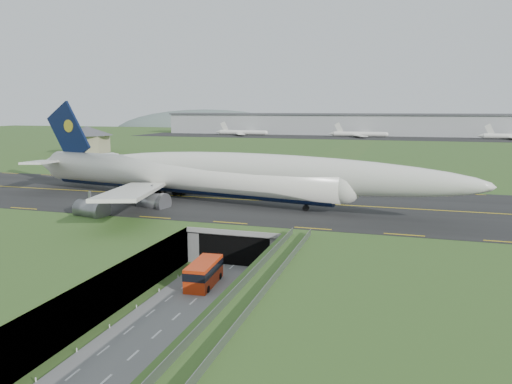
% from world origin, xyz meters
% --- Properties ---
extents(ground, '(900.00, 900.00, 0.00)m').
position_xyz_m(ground, '(0.00, 0.00, 0.00)').
color(ground, '#305B24').
rests_on(ground, ground).
extents(airfield_deck, '(800.00, 800.00, 6.00)m').
position_xyz_m(airfield_deck, '(0.00, 0.00, 3.00)').
color(airfield_deck, gray).
rests_on(airfield_deck, ground).
extents(trench_road, '(12.00, 75.00, 0.20)m').
position_xyz_m(trench_road, '(0.00, -7.50, 0.10)').
color(trench_road, slate).
rests_on(trench_road, ground).
extents(taxiway, '(800.00, 44.00, 0.18)m').
position_xyz_m(taxiway, '(0.00, 33.00, 6.09)').
color(taxiway, black).
rests_on(taxiway, airfield_deck).
extents(tunnel_portal, '(17.00, 22.30, 6.00)m').
position_xyz_m(tunnel_portal, '(0.00, 16.71, 3.33)').
color(tunnel_portal, gray).
rests_on(tunnel_portal, ground).
extents(guideway, '(3.00, 53.00, 7.05)m').
position_xyz_m(guideway, '(11.00, -19.11, 5.32)').
color(guideway, '#A8A8A3').
rests_on(guideway, ground).
extents(jumbo_jet, '(102.48, 63.71, 21.46)m').
position_xyz_m(jumbo_jet, '(-12.59, 29.02, 11.79)').
color(jumbo_jet, white).
rests_on(jumbo_jet, ground).
extents(shuttle_tram, '(3.77, 8.75, 3.47)m').
position_xyz_m(shuttle_tram, '(-1.10, -1.69, 1.89)').
color(shuttle_tram, red).
rests_on(shuttle_tram, ground).
extents(service_building, '(25.90, 25.90, 11.69)m').
position_xyz_m(service_building, '(-104.75, 118.35, 12.93)').
color(service_building, tan).
rests_on(service_building, ground).
extents(cargo_terminal, '(320.00, 67.00, 15.60)m').
position_xyz_m(cargo_terminal, '(-0.01, 299.41, 13.96)').
color(cargo_terminal, '#B2B2B2').
rests_on(cargo_terminal, ground).
extents(distant_hills, '(700.00, 91.00, 60.00)m').
position_xyz_m(distant_hills, '(64.38, 430.00, -4.00)').
color(distant_hills, slate).
rests_on(distant_hills, ground).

